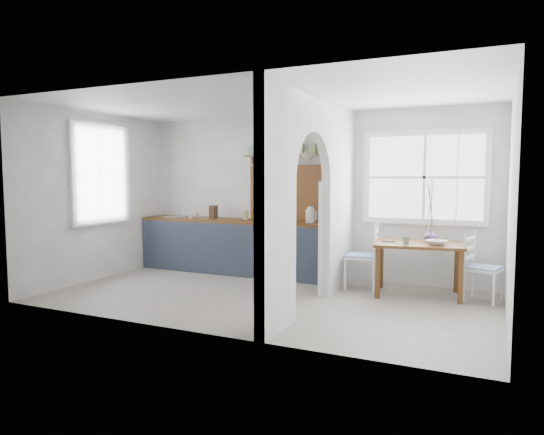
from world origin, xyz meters
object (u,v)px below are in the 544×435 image
at_px(chair_right, 484,267).
at_px(kettle, 311,215).
at_px(chair_left, 361,255).
at_px(dining_table, 418,269).
at_px(vase, 430,235).

bearing_deg(chair_right, kettle, 98.81).
bearing_deg(chair_left, kettle, -110.08).
xyz_separation_m(dining_table, kettle, (-1.67, 0.30, 0.66)).
bearing_deg(vase, chair_left, -176.63).
bearing_deg(dining_table, vase, 41.81).
relative_size(dining_table, kettle, 4.68).
height_order(kettle, vase, kettle).
distance_m(dining_table, kettle, 1.82).
bearing_deg(chair_right, dining_table, 106.50).
height_order(dining_table, chair_right, chair_right).
xyz_separation_m(chair_left, vase, (0.94, 0.06, 0.33)).
relative_size(dining_table, chair_left, 1.20).
distance_m(chair_left, chair_right, 1.62).
bearing_deg(kettle, chair_right, 0.11).
height_order(chair_left, chair_right, chair_left).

